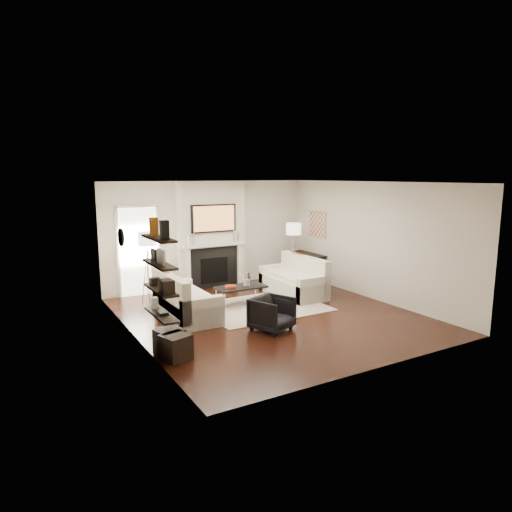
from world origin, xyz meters
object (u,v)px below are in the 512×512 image
loveseat_right_base (293,286)px  ottoman_near (169,341)px  lamp_left_shade (147,239)px  loveseat_left_base (187,307)px  armchair (272,312)px  coffee_table (241,287)px  lamp_right_shade (294,229)px

loveseat_right_base → ottoman_near: (-3.79, -2.02, -0.01)m
lamp_left_shade → loveseat_left_base: bearing=-78.0°
loveseat_left_base → armchair: 1.87m
armchair → ottoman_near: bearing=160.6°
loveseat_right_base → coffee_table: 1.50m
loveseat_left_base → lamp_left_shade: bearing=102.0°
loveseat_left_base → loveseat_right_base: 2.88m
coffee_table → ottoman_near: size_ratio=2.75×
armchair → lamp_left_shade: lamp_left_shade is taller
coffee_table → ottoman_near: (-2.31, -1.90, -0.20)m
coffee_table → armchair: size_ratio=1.60×
loveseat_left_base → armchair: bearing=-54.1°
loveseat_right_base → ottoman_near: loveseat_right_base is taller
loveseat_left_base → ottoman_near: 1.89m
coffee_table → ottoman_near: coffee_table is taller
loveseat_right_base → lamp_right_shade: size_ratio=4.50×
loveseat_right_base → ottoman_near: size_ratio=4.50×
armchair → ottoman_near: armchair is taller
armchair → loveseat_left_base: bearing=102.7°
lamp_right_shade → lamp_left_shade: bearing=179.0°
coffee_table → loveseat_right_base: bearing=4.8°
lamp_right_shade → ottoman_near: 5.61m
loveseat_left_base → coffee_table: (1.38, 0.25, 0.19)m
ottoman_near → armchair: bearing=3.8°
armchair → lamp_right_shade: lamp_right_shade is taller
coffee_table → lamp_right_shade: size_ratio=2.75×
loveseat_right_base → coffee_table: bearing=-175.2°
coffee_table → lamp_right_shade: lamp_right_shade is taller
lamp_left_shade → lamp_right_shade: size_ratio=1.00×
lamp_left_shade → ottoman_near: 3.43m
loveseat_left_base → loveseat_right_base: size_ratio=1.00×
loveseat_left_base → lamp_right_shade: size_ratio=4.50×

